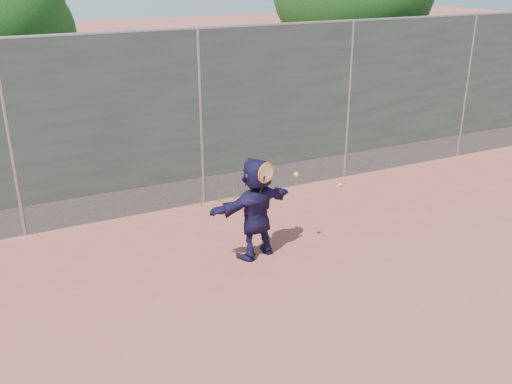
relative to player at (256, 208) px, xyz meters
name	(u,v)px	position (x,y,z in m)	size (l,w,h in m)	color
ground	(304,298)	(0.03, -1.31, -0.74)	(80.00, 80.00, 0.00)	#9E4C42
player	(256,208)	(0.00, 0.00, 0.00)	(1.38, 0.44, 1.49)	#191439
ball_ground	(340,185)	(2.64, 1.75, -0.71)	(0.07, 0.07, 0.07)	#CCF235
fence	(201,116)	(0.03, 2.19, 0.84)	(20.00, 0.06, 3.03)	#38423D
swing_action	(269,174)	(0.10, -0.19, 0.56)	(0.69, 0.15, 0.51)	orange
weed_clump	(221,195)	(0.33, 2.07, -0.61)	(0.68, 0.07, 0.30)	#387226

